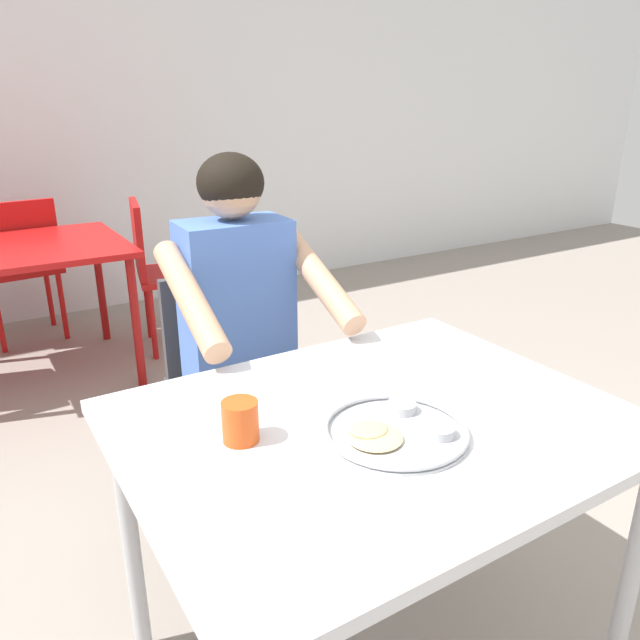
# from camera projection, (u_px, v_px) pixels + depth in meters

# --- Properties ---
(back_wall) EXTENTS (12.00, 0.12, 3.40)m
(back_wall) POSITION_uv_depth(u_px,v_px,m) (57.00, 49.00, 3.79)
(back_wall) COLOR white
(back_wall) RESTS_ON ground
(table_foreground) EXTENTS (1.08, 0.85, 0.75)m
(table_foreground) POSITION_uv_depth(u_px,v_px,m) (375.00, 448.00, 1.37)
(table_foreground) COLOR silver
(table_foreground) RESTS_ON ground
(thali_tray) EXTENTS (0.31, 0.31, 0.03)m
(thali_tray) POSITION_uv_depth(u_px,v_px,m) (395.00, 429.00, 1.27)
(thali_tray) COLOR #B7BABF
(thali_tray) RESTS_ON table_foreground
(drinking_cup) EXTENTS (0.08, 0.08, 0.09)m
(drinking_cup) POSITION_uv_depth(u_px,v_px,m) (240.00, 420.00, 1.24)
(drinking_cup) COLOR #D84C19
(drinking_cup) RESTS_ON table_foreground
(chair_foreground) EXTENTS (0.40, 0.44, 0.83)m
(chair_foreground) POSITION_uv_depth(u_px,v_px,m) (227.00, 373.00, 2.17)
(chair_foreground) COLOR #3F3F44
(chair_foreground) RESTS_ON ground
(diner_foreground) EXTENTS (0.51, 0.56, 1.26)m
(diner_foreground) POSITION_uv_depth(u_px,v_px,m) (248.00, 322.00, 1.90)
(diner_foreground) COLOR #262626
(diner_foreground) RESTS_ON ground
(table_background_red) EXTENTS (0.89, 0.89, 0.72)m
(table_background_red) POSITION_uv_depth(u_px,v_px,m) (33.00, 261.00, 3.08)
(table_background_red) COLOR #B71414
(table_background_red) RESTS_ON ground
(chair_red_right) EXTENTS (0.48, 0.51, 0.87)m
(chair_red_right) POSITION_uv_depth(u_px,v_px,m) (159.00, 264.00, 3.51)
(chair_red_right) COLOR #AD1313
(chair_red_right) RESTS_ON ground
(chair_red_far) EXTENTS (0.47, 0.43, 0.87)m
(chair_red_far) POSITION_uv_depth(u_px,v_px,m) (20.00, 261.00, 3.57)
(chair_red_far) COLOR red
(chair_red_far) RESTS_ON ground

